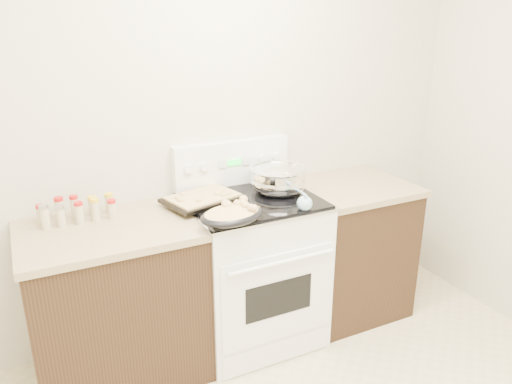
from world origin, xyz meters
TOP-DOWN VIEW (x-y plane):
  - room_shell at (0.00, 0.00)m, footprint 4.10×3.60m
  - counter_left at (-0.48, 1.43)m, footprint 0.93×0.67m
  - counter_right at (1.08, 1.43)m, footprint 0.73×0.67m
  - kitchen_range at (0.35, 1.42)m, footprint 0.78×0.73m
  - mixing_bowl at (0.54, 1.45)m, footprint 0.34×0.34m
  - roasting_pan at (0.10, 1.15)m, footprint 0.38×0.29m
  - baking_sheet at (0.08, 1.51)m, footprint 0.49×0.40m
  - wooden_spoon at (0.18, 1.28)m, footprint 0.19×0.19m
  - blue_ladle at (0.54, 1.15)m, footprint 0.14×0.28m
  - spice_jars at (-0.62, 1.59)m, footprint 0.40×0.15m

SIDE VIEW (x-z plane):
  - counter_left at x=-0.48m, z-range 0.00..0.92m
  - counter_right at x=1.08m, z-range 0.00..0.92m
  - kitchen_range at x=0.35m, z-range -0.12..1.10m
  - wooden_spoon at x=0.18m, z-range 0.93..0.98m
  - baking_sheet at x=0.08m, z-range 0.93..0.99m
  - blue_ladle at x=0.54m, z-range 0.93..1.03m
  - spice_jars at x=-0.62m, z-range 0.92..1.05m
  - roasting_pan at x=0.10m, z-range 0.93..1.05m
  - mixing_bowl at x=0.54m, z-range 0.92..1.12m
  - room_shell at x=0.00m, z-range 0.33..3.08m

